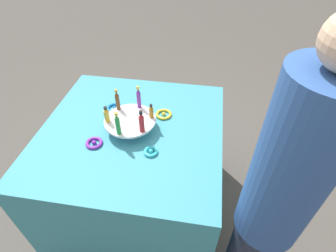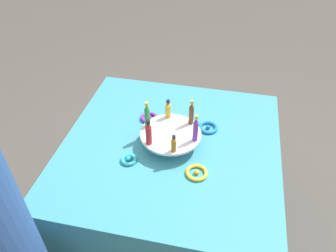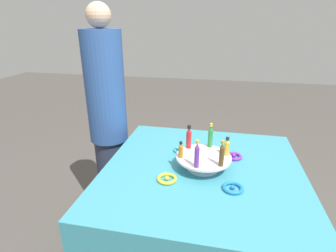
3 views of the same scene
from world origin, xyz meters
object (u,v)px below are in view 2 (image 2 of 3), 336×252
bottle_amber (174,144)px  bottle_brown (191,113)px  bottle_gold (168,109)px  bottle_red (149,133)px  ribbon_bow_gold (197,173)px  display_stand (171,137)px  ribbon_bow_blue (208,128)px  ribbon_bow_purple (149,118)px  bottle_purple (196,129)px  ribbon_bow_teal (129,159)px  bottle_green (147,116)px

bottle_amber → bottle_brown: size_ratio=0.66×
bottle_gold → bottle_red: bottle_red is taller
bottle_red → ribbon_bow_gold: size_ratio=1.34×
display_stand → ribbon_bow_blue: display_stand is taller
bottle_gold → ribbon_bow_purple: (0.05, 0.11, -0.11)m
display_stand → ribbon_bow_purple: display_stand is taller
bottle_gold → bottle_amber: size_ratio=1.14×
bottle_amber → bottle_purple: bearing=-42.1°
ribbon_bow_purple → display_stand: bearing=-137.5°
display_stand → ribbon_bow_gold: size_ratio=2.93×
bottle_amber → bottle_brown: (0.21, -0.04, 0.02)m
ribbon_bow_gold → ribbon_bow_teal: size_ratio=1.31×
ribbon_bow_purple → bottle_green: bearing=-166.9°
bottle_red → bottle_amber: size_ratio=1.50×
bottle_red → bottle_purple: (0.07, -0.20, 0.00)m
bottle_red → ribbon_bow_teal: (-0.06, 0.08, -0.12)m
bottle_red → ribbon_bow_purple: size_ratio=1.45×
ribbon_bow_gold → ribbon_bow_blue: bearing=-2.5°
bottle_purple → ribbon_bow_gold: bottle_purple is taller
bottle_red → display_stand: bearing=-42.1°
bottle_green → ribbon_bow_blue: bearing=-66.1°
bottle_purple → ribbon_bow_teal: bearing=113.9°
display_stand → ribbon_bow_teal: bearing=132.5°
bottle_red → ribbon_bow_gold: bottle_red is taller
ribbon_bow_blue → ribbon_bow_purple: 0.32m
bottle_brown → ribbon_bow_blue: bearing=-53.7°
bottle_green → bottle_purple: size_ratio=0.98×
display_stand → bottle_green: bottle_green is taller
bottle_green → ribbon_bow_teal: size_ratio=1.84×
bottle_purple → ribbon_bow_teal: bottle_purple is taller
bottle_green → ribbon_bow_blue: 0.34m
ribbon_bow_teal → ribbon_bow_gold: bearing=-92.5°
display_stand → ribbon_bow_gold: bearing=-137.5°
ribbon_bow_blue → display_stand: bearing=132.5°
bottle_green → bottle_purple: 0.25m
display_stand → bottle_brown: (0.09, -0.08, 0.09)m
bottle_gold → bottle_amber: 0.25m
bottle_amber → ribbon_bow_teal: (-0.04, 0.20, -0.10)m
bottle_gold → bottle_purple: (-0.14, -0.16, 0.02)m
bottle_gold → ribbon_bow_blue: bearing=-80.0°
bottle_purple → ribbon_bow_gold: (-0.14, -0.03, -0.13)m
bottle_purple → ribbon_bow_teal: 0.34m
bottle_brown → ribbon_bow_teal: 0.37m
bottle_purple → ribbon_bow_blue: bottle_purple is taller
ribbon_bow_gold → display_stand: bearing=42.5°
bottle_purple → ribbon_bow_blue: 0.23m
bottle_amber → ribbon_bow_gold: bottle_amber is taller
display_stand → bottle_red: (-0.09, 0.08, 0.09)m
display_stand → bottle_red: bearing=137.9°
bottle_purple → ribbon_bow_gold: 0.19m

